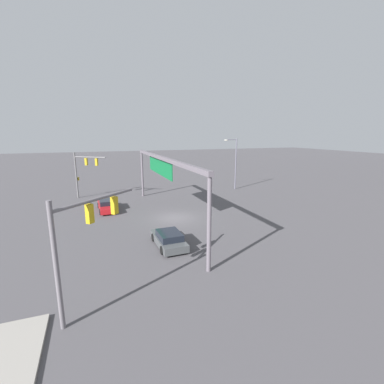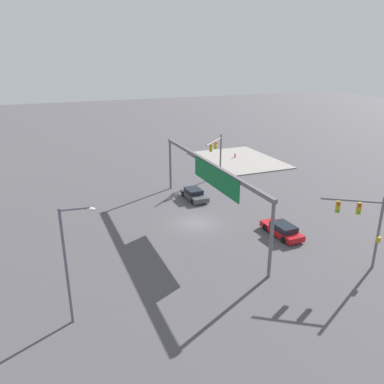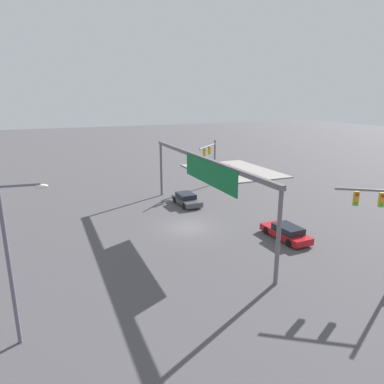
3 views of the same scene
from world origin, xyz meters
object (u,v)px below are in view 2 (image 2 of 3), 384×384
at_px(fire_hydrant_on_curb, 235,155).
at_px(sedan_car_waiting_far, 282,230).
at_px(traffic_signal_opposite_side, 365,220).
at_px(sedan_car_approaching, 194,194).
at_px(traffic_signal_near_corner, 217,150).
at_px(streetlamp_curved_arm, 69,259).

bearing_deg(fire_hydrant_on_curb, sedan_car_waiting_far, 160.38).
distance_m(traffic_signal_opposite_side, sedan_car_approaching, 20.73).
distance_m(traffic_signal_near_corner, sedan_car_approaching, 9.22).
distance_m(streetlamp_curved_arm, sedan_car_approaching, 24.11).
bearing_deg(sedan_car_waiting_far, traffic_signal_opposite_side, -163.52).
bearing_deg(fire_hydrant_on_curb, sedan_car_approaching, 137.75).
xyz_separation_m(traffic_signal_opposite_side, streetlamp_curved_arm, (1.61, 22.05, 0.45)).
relative_size(sedan_car_approaching, sedan_car_waiting_far, 0.91).
distance_m(traffic_signal_near_corner, sedan_car_waiting_far, 18.85).
relative_size(traffic_signal_opposite_side, fire_hydrant_on_curb, 8.71).
relative_size(streetlamp_curved_arm, sedan_car_waiting_far, 1.65).
relative_size(sedan_car_waiting_far, fire_hydrant_on_curb, 6.77).
height_order(traffic_signal_opposite_side, streetlamp_curved_arm, streetlamp_curved_arm).
distance_m(traffic_signal_near_corner, fire_hydrant_on_curb, 12.35).
xyz_separation_m(traffic_signal_near_corner, traffic_signal_opposite_side, (-25.54, -0.38, 0.01)).
bearing_deg(sedan_car_waiting_far, traffic_signal_near_corner, -8.30).
relative_size(traffic_signal_near_corner, fire_hydrant_on_curb, 8.41).
height_order(traffic_signal_near_corner, sedan_car_waiting_far, traffic_signal_near_corner).
relative_size(traffic_signal_opposite_side, sedan_car_waiting_far, 1.29).
relative_size(traffic_signal_near_corner, sedan_car_waiting_far, 1.24).
xyz_separation_m(traffic_signal_opposite_side, sedan_car_approaching, (19.42, 6.31, -3.53)).
height_order(traffic_signal_near_corner, streetlamp_curved_arm, streetlamp_curved_arm).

